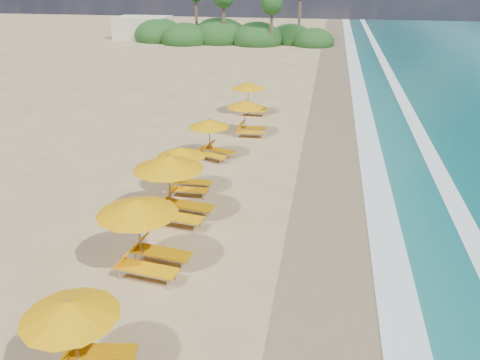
{
  "coord_description": "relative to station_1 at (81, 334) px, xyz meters",
  "views": [
    {
      "loc": [
        3.1,
        -17.08,
        8.76
      ],
      "look_at": [
        0.0,
        0.0,
        1.2
      ],
      "focal_mm": 36.51,
      "sensor_mm": 36.0,
      "label": 1
    }
  ],
  "objects": [
    {
      "name": "ground",
      "position": [
        1.93,
        9.25,
        -1.25
      ],
      "size": [
        160.0,
        160.0,
        0.0
      ],
      "primitive_type": "plane",
      "color": "tan",
      "rests_on": "ground"
    },
    {
      "name": "beach_building",
      "position": [
        -20.07,
        57.25,
        0.15
      ],
      "size": [
        7.0,
        5.0,
        2.8
      ],
      "primitive_type": "cube",
      "color": "beige",
      "rests_on": "ground"
    },
    {
      "name": "station_3",
      "position": [
        -0.26,
        7.83,
        0.23
      ],
      "size": [
        3.11,
        2.96,
        2.63
      ],
      "rotation": [
        0.0,
        0.0,
        -0.15
      ],
      "color": "olive",
      "rests_on": "ground"
    },
    {
      "name": "station_6",
      "position": [
        0.71,
        18.38,
        -0.08
      ],
      "size": [
        2.29,
        2.12,
        2.09
      ],
      "rotation": [
        0.0,
        0.0,
        0.04
      ],
      "color": "olive",
      "rests_on": "ground"
    },
    {
      "name": "treeline",
      "position": [
        -8.01,
        54.77,
        -0.25
      ],
      "size": [
        25.8,
        8.8,
        9.74
      ],
      "color": "#163D14",
      "rests_on": "ground"
    },
    {
      "name": "station_2",
      "position": [
        -0.15,
        4.44,
        0.17
      ],
      "size": [
        2.97,
        2.81,
        2.54
      ],
      "rotation": [
        0.0,
        0.0,
        -0.14
      ],
      "color": "olive",
      "rests_on": "ground"
    },
    {
      "name": "station_7",
      "position": [
        0.18,
        22.71,
        -0.04
      ],
      "size": [
        2.31,
        2.12,
        2.15
      ],
      "rotation": [
        0.0,
        0.0,
        -0.0
      ],
      "color": "olive",
      "rests_on": "ground"
    },
    {
      "name": "wet_sand",
      "position": [
        5.93,
        9.25,
        -1.24
      ],
      "size": [
        4.0,
        160.0,
        0.01
      ],
      "primitive_type": "cube",
      "color": "#877050",
      "rests_on": "ground"
    },
    {
      "name": "station_4",
      "position": [
        -0.56,
        10.27,
        -0.08
      ],
      "size": [
        2.25,
        2.08,
        2.08
      ],
      "rotation": [
        0.0,
        0.0,
        0.02
      ],
      "color": "olive",
      "rests_on": "ground"
    },
    {
      "name": "station_1",
      "position": [
        0.0,
        0.0,
        0.0
      ],
      "size": [
        2.66,
        2.54,
        2.23
      ],
      "rotation": [
        0.0,
        0.0,
        0.17
      ],
      "color": "olive",
      "rests_on": "ground"
    },
    {
      "name": "surf_foam",
      "position": [
        8.63,
        9.25,
        -1.22
      ],
      "size": [
        4.0,
        160.0,
        0.01
      ],
      "color": "white",
      "rests_on": "ground"
    },
    {
      "name": "station_5",
      "position": [
        -0.41,
        14.45,
        -0.1
      ],
      "size": [
        2.65,
        2.6,
        2.05
      ],
      "rotation": [
        0.0,
        0.0,
        -0.37
      ],
      "color": "olive",
      "rests_on": "ground"
    }
  ]
}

